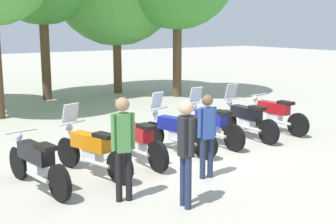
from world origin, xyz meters
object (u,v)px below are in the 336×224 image
person_0 (186,145)px  person_2 (207,130)px  motorcycle_5 (246,119)px  person_1 (123,141)px  motorcycle_3 (176,131)px  motorcycle_2 (137,140)px  motorcycle_1 (91,149)px  motorcycle_4 (211,124)px  motorcycle_0 (36,162)px  motorcycle_6 (274,114)px

person_0 → person_2: (1.18, 0.93, -0.09)m
motorcycle_5 → person_1: bearing=113.9°
person_0 → person_1: size_ratio=1.00×
motorcycle_3 → motorcycle_2: bearing=82.2°
motorcycle_1 → person_0: 2.49m
motorcycle_4 → person_1: (-3.58, -2.07, 0.53)m
motorcycle_1 → person_2: 2.31m
motorcycle_1 → motorcycle_2: size_ratio=0.98×
motorcycle_0 → motorcycle_5: size_ratio=0.99×
motorcycle_3 → person_0: size_ratio=1.21×
motorcycle_0 → motorcycle_6: size_ratio=1.00×
motorcycle_0 → person_1: size_ratio=1.23×
person_2 → motorcycle_1: bearing=59.6°
motorcycle_5 → motorcycle_2: bearing=95.1°
motorcycle_2 → motorcycle_6: same height
person_0 → motorcycle_2: bearing=85.5°
person_2 → motorcycle_3: bearing=-8.2°
motorcycle_6 → motorcycle_5: bearing=90.3°
motorcycle_6 → motorcycle_3: bearing=88.8°
motorcycle_3 → motorcycle_4: bearing=-97.9°
motorcycle_2 → motorcycle_4: (2.30, 0.30, 0.01)m
motorcycle_4 → person_2: (-1.70, -1.94, 0.43)m
motorcycle_2 → person_1: 2.25m
person_0 → motorcycle_1: bearing=112.1°
motorcycle_6 → person_1: 6.29m
motorcycle_4 → person_1: 4.17m
motorcycle_2 → motorcycle_3: motorcycle_3 is taller
person_2 → motorcycle_2: bearing=28.9°
motorcycle_0 → person_0: 2.83m
motorcycle_0 → motorcycle_4: 4.66m
motorcycle_6 → motorcycle_4: bearing=86.9°
motorcycle_5 → person_1: size_ratio=1.24×
person_1 → person_2: size_ratio=1.08×
person_1 → motorcycle_1: bearing=-167.5°
motorcycle_2 → person_2: 1.80m
motorcycle_2 → motorcycle_5: bearing=-87.0°
motorcycle_3 → motorcycle_4: 1.17m
motorcycle_3 → motorcycle_6: bearing=-101.6°
person_1 → person_2: 1.89m
motorcycle_6 → motorcycle_2: bearing=89.8°
motorcycle_1 → motorcycle_4: same height
motorcycle_0 → motorcycle_1: 1.16m
motorcycle_5 → motorcycle_0: bearing=97.1°
motorcycle_5 → motorcycle_6: size_ratio=1.00×
motorcycle_1 → motorcycle_3: size_ratio=1.00×
motorcycle_6 → person_0: (-5.18, -2.94, 0.54)m
motorcycle_3 → motorcycle_5: same height
motorcycle_0 → motorcycle_4: size_ratio=0.99×
motorcycle_0 → motorcycle_6: same height
motorcycle_5 → motorcycle_6: (1.15, 0.10, -0.01)m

